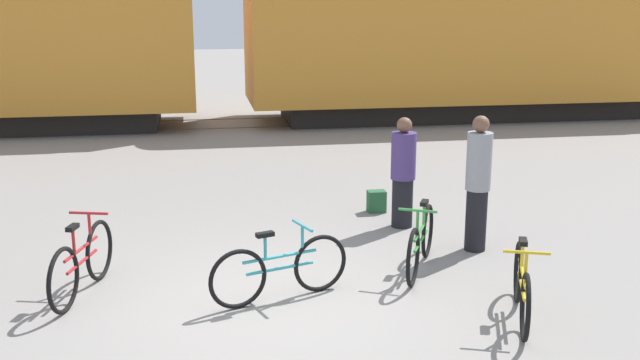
{
  "coord_description": "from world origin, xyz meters",
  "views": [
    {
      "loc": [
        -0.74,
        -7.59,
        3.33
      ],
      "look_at": [
        0.75,
        1.23,
        1.1
      ],
      "focal_mm": 42.0,
      "sensor_mm": 36.0,
      "label": 1
    }
  ],
  "objects_px": {
    "person_in_purple": "(403,173)",
    "bicycle_yellow": "(522,287)",
    "bicycle_maroon": "(82,263)",
    "freight_train": "(220,22)",
    "bicycle_green": "(421,242)",
    "bicycle_teal": "(280,269)",
    "person_in_grey": "(478,183)",
    "backpack": "(376,201)"
  },
  "relations": [
    {
      "from": "person_in_grey",
      "to": "person_in_purple",
      "type": "xyz_separation_m",
      "value": [
        -0.68,
        1.17,
        -0.11
      ]
    },
    {
      "from": "bicycle_teal",
      "to": "backpack",
      "type": "relative_size",
      "value": 4.75
    },
    {
      "from": "person_in_grey",
      "to": "person_in_purple",
      "type": "height_order",
      "value": "person_in_grey"
    },
    {
      "from": "backpack",
      "to": "person_in_purple",
      "type": "bearing_deg",
      "value": -76.74
    },
    {
      "from": "person_in_grey",
      "to": "person_in_purple",
      "type": "bearing_deg",
      "value": 87.37
    },
    {
      "from": "bicycle_green",
      "to": "person_in_purple",
      "type": "bearing_deg",
      "value": 81.42
    },
    {
      "from": "bicycle_teal",
      "to": "backpack",
      "type": "xyz_separation_m",
      "value": [
        1.89,
        3.21,
        -0.19
      ]
    },
    {
      "from": "freight_train",
      "to": "backpack",
      "type": "bearing_deg",
      "value": -76.97
    },
    {
      "from": "freight_train",
      "to": "bicycle_yellow",
      "type": "relative_size",
      "value": 16.19
    },
    {
      "from": "bicycle_green",
      "to": "person_in_grey",
      "type": "bearing_deg",
      "value": 33.05
    },
    {
      "from": "bicycle_teal",
      "to": "backpack",
      "type": "distance_m",
      "value": 3.73
    },
    {
      "from": "backpack",
      "to": "bicycle_maroon",
      "type": "bearing_deg",
      "value": -146.54
    },
    {
      "from": "freight_train",
      "to": "bicycle_teal",
      "type": "height_order",
      "value": "freight_train"
    },
    {
      "from": "freight_train",
      "to": "backpack",
      "type": "relative_size",
      "value": 74.95
    },
    {
      "from": "person_in_purple",
      "to": "freight_train",
      "type": "bearing_deg",
      "value": 154.54
    },
    {
      "from": "freight_train",
      "to": "person_in_grey",
      "type": "xyz_separation_m",
      "value": [
        2.89,
        -10.69,
        -1.73
      ]
    },
    {
      "from": "bicycle_green",
      "to": "bicycle_maroon",
      "type": "relative_size",
      "value": 0.96
    },
    {
      "from": "person_in_purple",
      "to": "bicycle_yellow",
      "type": "bearing_deg",
      "value": -32.6
    },
    {
      "from": "bicycle_yellow",
      "to": "backpack",
      "type": "distance_m",
      "value": 4.19
    },
    {
      "from": "bicycle_yellow",
      "to": "bicycle_teal",
      "type": "height_order",
      "value": "bicycle_yellow"
    },
    {
      "from": "bicycle_teal",
      "to": "person_in_purple",
      "type": "distance_m",
      "value": 3.22
    },
    {
      "from": "bicycle_teal",
      "to": "bicycle_green",
      "type": "bearing_deg",
      "value": 18.9
    },
    {
      "from": "person_in_grey",
      "to": "backpack",
      "type": "xyz_separation_m",
      "value": [
        -0.87,
        1.97,
        -0.75
      ]
    },
    {
      "from": "bicycle_green",
      "to": "bicycle_yellow",
      "type": "distance_m",
      "value": 1.68
    },
    {
      "from": "bicycle_green",
      "to": "bicycle_teal",
      "type": "xyz_separation_m",
      "value": [
        -1.81,
        -0.62,
        -0.01
      ]
    },
    {
      "from": "bicycle_green",
      "to": "bicycle_teal",
      "type": "bearing_deg",
      "value": -161.1
    },
    {
      "from": "person_in_grey",
      "to": "backpack",
      "type": "distance_m",
      "value": 2.28
    },
    {
      "from": "freight_train",
      "to": "person_in_grey",
      "type": "height_order",
      "value": "freight_train"
    },
    {
      "from": "freight_train",
      "to": "person_in_purple",
      "type": "relative_size",
      "value": 15.69
    },
    {
      "from": "person_in_grey",
      "to": "person_in_purple",
      "type": "distance_m",
      "value": 1.36
    },
    {
      "from": "bicycle_maroon",
      "to": "bicycle_yellow",
      "type": "bearing_deg",
      "value": -17.49
    },
    {
      "from": "backpack",
      "to": "freight_train",
      "type": "bearing_deg",
      "value": 103.03
    },
    {
      "from": "bicycle_teal",
      "to": "person_in_grey",
      "type": "height_order",
      "value": "person_in_grey"
    },
    {
      "from": "bicycle_teal",
      "to": "bicycle_maroon",
      "type": "bearing_deg",
      "value": 166.78
    },
    {
      "from": "bicycle_yellow",
      "to": "bicycle_maroon",
      "type": "height_order",
      "value": "bicycle_maroon"
    },
    {
      "from": "freight_train",
      "to": "bicycle_maroon",
      "type": "bearing_deg",
      "value": -100.24
    },
    {
      "from": "freight_train",
      "to": "bicycle_yellow",
      "type": "distance_m",
      "value": 13.32
    },
    {
      "from": "freight_train",
      "to": "person_in_purple",
      "type": "bearing_deg",
      "value": -76.95
    },
    {
      "from": "bicycle_green",
      "to": "backpack",
      "type": "distance_m",
      "value": 2.6
    },
    {
      "from": "freight_train",
      "to": "bicycle_green",
      "type": "relative_size",
      "value": 16.05
    },
    {
      "from": "bicycle_maroon",
      "to": "person_in_purple",
      "type": "distance_m",
      "value": 4.69
    },
    {
      "from": "bicycle_maroon",
      "to": "bicycle_green",
      "type": "bearing_deg",
      "value": 1.5
    }
  ]
}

